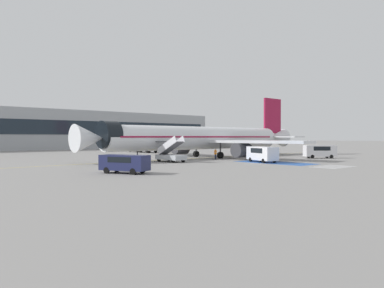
% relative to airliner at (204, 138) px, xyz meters
% --- Properties ---
extents(ground_plane, '(600.00, 600.00, 0.00)m').
position_rel_airliner_xyz_m(ground_plane, '(0.15, 0.58, -3.48)').
color(ground_plane, gray).
extents(apron_leadline_yellow, '(81.49, 1.08, 0.01)m').
position_rel_airliner_xyz_m(apron_leadline_yellow, '(-0.70, -0.01, -3.48)').
color(apron_leadline_yellow, gold).
rests_on(apron_leadline_yellow, ground_plane).
extents(apron_stand_patch_blue, '(4.99, 11.66, 0.01)m').
position_rel_airliner_xyz_m(apron_stand_patch_blue, '(-0.70, -15.72, -3.48)').
color(apron_stand_patch_blue, '#2856A8').
rests_on(apron_stand_patch_blue, ground_plane).
extents(apron_walkway_bar_0, '(0.44, 3.60, 0.01)m').
position_rel_airliner_xyz_m(apron_walkway_bar_0, '(-3.70, -24.77, -3.48)').
color(apron_walkway_bar_0, silver).
rests_on(apron_walkway_bar_0, ground_plane).
extents(apron_walkway_bar_1, '(0.44, 3.60, 0.01)m').
position_rel_airliner_xyz_m(apron_walkway_bar_1, '(-2.50, -24.77, -3.48)').
color(apron_walkway_bar_1, silver).
rests_on(apron_walkway_bar_1, ground_plane).
extents(apron_walkway_bar_2, '(0.44, 3.60, 0.01)m').
position_rel_airliner_xyz_m(apron_walkway_bar_2, '(-1.30, -24.77, -3.48)').
color(apron_walkway_bar_2, silver).
rests_on(apron_walkway_bar_2, ground_plane).
extents(apron_walkway_bar_3, '(0.44, 3.60, 0.01)m').
position_rel_airliner_xyz_m(apron_walkway_bar_3, '(-0.10, -24.77, -3.48)').
color(apron_walkway_bar_3, silver).
rests_on(apron_walkway_bar_3, ground_plane).
extents(apron_walkway_bar_4, '(0.44, 3.60, 0.01)m').
position_rel_airliner_xyz_m(apron_walkway_bar_4, '(1.10, -24.77, -3.48)').
color(apron_walkway_bar_4, silver).
rests_on(apron_walkway_bar_4, ground_plane).
extents(airliner, '(47.81, 37.22, 11.78)m').
position_rel_airliner_xyz_m(airliner, '(0.00, 0.00, 0.00)').
color(airliner, silver).
rests_on(airliner, ground_plane).
extents(boarding_stairs_forward, '(2.25, 5.25, 3.87)m').
position_rel_airliner_xyz_m(boarding_stairs_forward, '(-10.96, -4.64, -2.51)').
color(boarding_stairs_forward, '#ADB2BA').
rests_on(boarding_stairs_forward, ground_plane).
extents(fuel_tanker, '(2.71, 10.52, 3.69)m').
position_rel_airliner_xyz_m(fuel_tanker, '(5.17, 26.68, -1.60)').
color(fuel_tanker, '#38383D').
rests_on(fuel_tanker, ground_plane).
extents(service_van_0, '(5.39, 4.79, 2.24)m').
position_rel_airliner_xyz_m(service_van_0, '(14.44, -14.02, -2.15)').
color(service_van_0, silver).
rests_on(service_van_0, ground_plane).
extents(service_van_1, '(3.56, 5.77, 2.25)m').
position_rel_airliner_xyz_m(service_van_1, '(-1.23, -13.84, -2.14)').
color(service_van_1, silver).
rests_on(service_van_1, ground_plane).
extents(service_van_2, '(3.84, 5.37, 1.86)m').
position_rel_airliner_xyz_m(service_van_2, '(-25.05, -15.11, -2.35)').
color(service_van_2, '#1E234C').
rests_on(service_van_2, ground_plane).
extents(ground_crew_0, '(0.46, 0.30, 1.82)m').
position_rel_airliner_xyz_m(ground_crew_0, '(14.32, -3.62, -2.43)').
color(ground_crew_0, '#191E38').
rests_on(ground_crew_0, ground_plane).
extents(ground_crew_1, '(0.47, 0.46, 1.87)m').
position_rel_airliner_xyz_m(ground_crew_1, '(9.80, -2.96, -2.40)').
color(ground_crew_1, black).
rests_on(ground_crew_1, ground_plane).
extents(ground_crew_2, '(0.32, 0.47, 1.71)m').
position_rel_airliner_xyz_m(ground_crew_2, '(-1.51, -4.47, -2.50)').
color(ground_crew_2, '#191E38').
rests_on(ground_crew_2, ground_plane).
extents(ground_crew_3, '(0.49, 0.39, 1.85)m').
position_rel_airliner_xyz_m(ground_crew_3, '(12.13, -6.74, -2.41)').
color(ground_crew_3, black).
rests_on(ground_crew_3, ground_plane).
extents(traffic_cone_0, '(0.51, 0.51, 0.57)m').
position_rel_airliner_xyz_m(traffic_cone_0, '(12.57, -4.24, -3.20)').
color(traffic_cone_0, orange).
rests_on(traffic_cone_0, ground_plane).
extents(traffic_cone_1, '(0.43, 0.43, 0.48)m').
position_rel_airliner_xyz_m(traffic_cone_1, '(10.78, -7.29, -3.24)').
color(traffic_cone_1, orange).
rests_on(traffic_cone_1, ground_plane).
extents(terminal_building, '(119.70, 12.10, 11.62)m').
position_rel_airliner_xyz_m(terminal_building, '(-6.66, 62.09, 2.33)').
color(terminal_building, '#9EA3A8').
rests_on(terminal_building, ground_plane).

